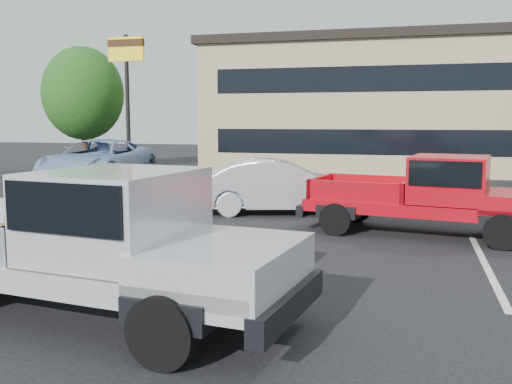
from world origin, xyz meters
The scene contains 11 objects.
ground centered at (0.00, 0.00, 0.00)m, with size 90.00×90.00×0.00m, color black.
stripe_left centered at (-3.00, 2.00, 0.00)m, with size 0.12×5.00×0.01m, color silver.
stripe_right centered at (3.00, 2.00, 0.00)m, with size 0.12×5.00×0.01m, color silver.
motel_building centered at (2.00, 20.99, 3.21)m, with size 20.40×8.40×6.30m.
motel_sign centered at (-10.00, 14.00, 4.65)m, with size 1.60×0.22×6.00m.
tree_left centered at (-14.00, 17.00, 3.73)m, with size 3.96×3.96×6.02m.
tree_back centered at (6.00, 24.00, 4.41)m, with size 4.68×4.68×7.11m.
silver_pickup centered at (-1.95, -2.04, 1.05)m, with size 5.89×2.65×2.06m.
red_pickup centered at (2.34, 4.44, 0.94)m, with size 5.44×2.65×1.72m.
silver_sedan centered at (-1.66, 6.50, 0.71)m, with size 1.51×4.34×1.43m, color silver.
blue_suv centered at (-10.27, 11.93, 0.85)m, with size 2.81×6.10×1.70m, color #8AA1CE.
Camera 1 is at (1.71, -8.15, 2.48)m, focal length 40.00 mm.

